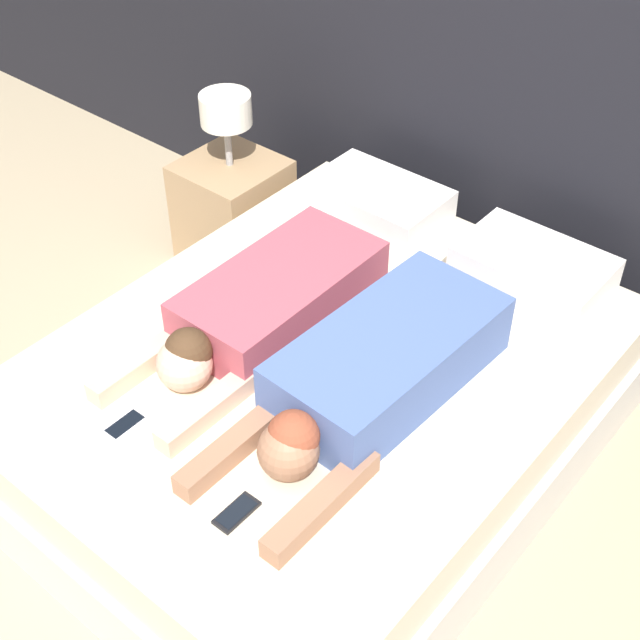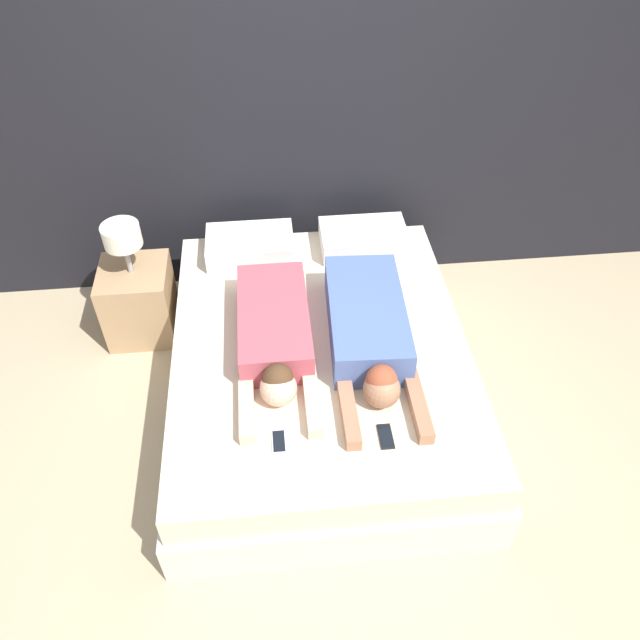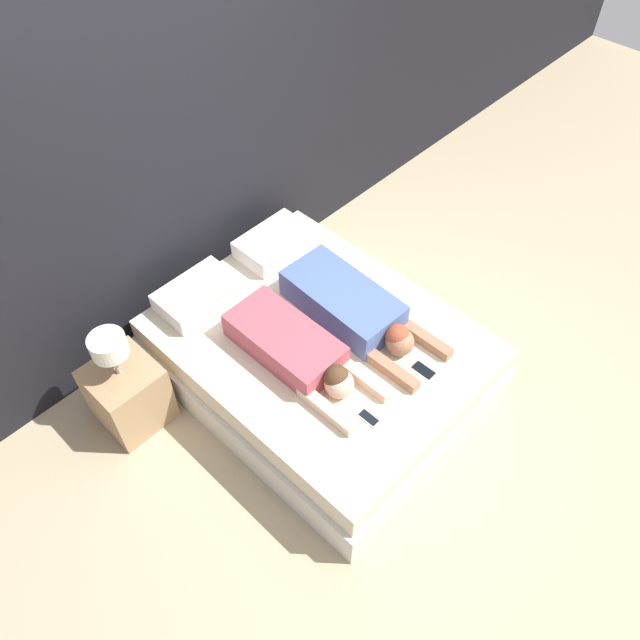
{
  "view_description": "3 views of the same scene",
  "coord_description": "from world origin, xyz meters",
  "px_view_note": "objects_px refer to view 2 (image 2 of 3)",
  "views": [
    {
      "loc": [
        1.38,
        -1.66,
        2.45
      ],
      "look_at": [
        0.0,
        0.0,
        0.61
      ],
      "focal_mm": 50.0,
      "sensor_mm": 36.0,
      "label": 1
    },
    {
      "loc": [
        -0.23,
        -2.29,
        2.81
      ],
      "look_at": [
        0.0,
        0.0,
        0.61
      ],
      "focal_mm": 35.0,
      "sensor_mm": 36.0,
      "label": 2
    },
    {
      "loc": [
        -1.8,
        -1.72,
        3.52
      ],
      "look_at": [
        0.0,
        0.0,
        0.61
      ],
      "focal_mm": 35.0,
      "sensor_mm": 36.0,
      "label": 3
    }
  ],
  "objects_px": {
    "pillow_head_right": "(363,239)",
    "bed": "(320,370)",
    "person_right": "(369,330)",
    "nightstand": "(138,297)",
    "pillow_head_left": "(250,246)",
    "cell_phone_right": "(386,436)",
    "person_left": "(275,335)",
    "cell_phone_left": "(279,442)"
  },
  "relations": [
    {
      "from": "person_left",
      "to": "cell_phone_left",
      "type": "bearing_deg",
      "value": -91.39
    },
    {
      "from": "pillow_head_right",
      "to": "nightstand",
      "type": "relative_size",
      "value": 0.65
    },
    {
      "from": "bed",
      "to": "pillow_head_right",
      "type": "height_order",
      "value": "pillow_head_right"
    },
    {
      "from": "bed",
      "to": "person_right",
      "type": "bearing_deg",
      "value": -10.36
    },
    {
      "from": "cell_phone_right",
      "to": "nightstand",
      "type": "xyz_separation_m",
      "value": [
        -1.29,
        1.3,
        -0.19
      ]
    },
    {
      "from": "bed",
      "to": "pillow_head_left",
      "type": "distance_m",
      "value": 0.9
    },
    {
      "from": "pillow_head_left",
      "to": "cell_phone_right",
      "type": "xyz_separation_m",
      "value": [
        0.58,
        -1.42,
        -0.06
      ]
    },
    {
      "from": "cell_phone_left",
      "to": "nightstand",
      "type": "xyz_separation_m",
      "value": [
        -0.8,
        1.28,
        -0.19
      ]
    },
    {
      "from": "nightstand",
      "to": "pillow_head_right",
      "type": "bearing_deg",
      "value": 4.75
    },
    {
      "from": "bed",
      "to": "pillow_head_right",
      "type": "relative_size",
      "value": 3.84
    },
    {
      "from": "cell_phone_right",
      "to": "nightstand",
      "type": "distance_m",
      "value": 1.84
    },
    {
      "from": "person_left",
      "to": "person_right",
      "type": "relative_size",
      "value": 0.93
    },
    {
      "from": "bed",
      "to": "cell_phone_left",
      "type": "xyz_separation_m",
      "value": [
        -0.25,
        -0.62,
        0.24
      ]
    },
    {
      "from": "bed",
      "to": "pillow_head_left",
      "type": "relative_size",
      "value": 3.84
    },
    {
      "from": "pillow_head_right",
      "to": "person_right",
      "type": "relative_size",
      "value": 0.45
    },
    {
      "from": "person_left",
      "to": "cell_phone_left",
      "type": "distance_m",
      "value": 0.61
    },
    {
      "from": "person_left",
      "to": "pillow_head_right",
      "type": "bearing_deg",
      "value": 53.92
    },
    {
      "from": "pillow_head_left",
      "to": "person_right",
      "type": "xyz_separation_m",
      "value": [
        0.59,
        -0.82,
        0.03
      ]
    },
    {
      "from": "bed",
      "to": "cell_phone_right",
      "type": "xyz_separation_m",
      "value": [
        0.24,
        -0.64,
        0.24
      ]
    },
    {
      "from": "bed",
      "to": "cell_phone_left",
      "type": "distance_m",
      "value": 0.71
    },
    {
      "from": "bed",
      "to": "pillow_head_right",
      "type": "distance_m",
      "value": 0.9
    },
    {
      "from": "cell_phone_right",
      "to": "pillow_head_right",
      "type": "bearing_deg",
      "value": 85.53
    },
    {
      "from": "bed",
      "to": "nightstand",
      "type": "height_order",
      "value": "nightstand"
    },
    {
      "from": "person_right",
      "to": "nightstand",
      "type": "distance_m",
      "value": 1.51
    },
    {
      "from": "person_right",
      "to": "nightstand",
      "type": "xyz_separation_m",
      "value": [
        -1.3,
        0.71,
        -0.28
      ]
    },
    {
      "from": "pillow_head_right",
      "to": "nightstand",
      "type": "bearing_deg",
      "value": -175.25
    },
    {
      "from": "pillow_head_right",
      "to": "cell_phone_left",
      "type": "distance_m",
      "value": 1.52
    },
    {
      "from": "person_right",
      "to": "cell_phone_right",
      "type": "height_order",
      "value": "person_right"
    },
    {
      "from": "person_left",
      "to": "person_right",
      "type": "height_order",
      "value": "person_right"
    },
    {
      "from": "pillow_head_right",
      "to": "cell_phone_left",
      "type": "height_order",
      "value": "pillow_head_right"
    },
    {
      "from": "bed",
      "to": "cell_phone_right",
      "type": "height_order",
      "value": "cell_phone_right"
    },
    {
      "from": "bed",
      "to": "pillow_head_left",
      "type": "height_order",
      "value": "pillow_head_left"
    },
    {
      "from": "person_left",
      "to": "person_right",
      "type": "distance_m",
      "value": 0.48
    },
    {
      "from": "bed",
      "to": "nightstand",
      "type": "relative_size",
      "value": 2.5
    },
    {
      "from": "bed",
      "to": "cell_phone_left",
      "type": "height_order",
      "value": "cell_phone_left"
    },
    {
      "from": "pillow_head_left",
      "to": "pillow_head_right",
      "type": "xyz_separation_m",
      "value": [
        0.69,
        0.0,
        0.0
      ]
    },
    {
      "from": "pillow_head_right",
      "to": "person_left",
      "type": "relative_size",
      "value": 0.49
    },
    {
      "from": "pillow_head_right",
      "to": "bed",
      "type": "bearing_deg",
      "value": -114.05
    },
    {
      "from": "pillow_head_left",
      "to": "nightstand",
      "type": "height_order",
      "value": "nightstand"
    },
    {
      "from": "pillow_head_left",
      "to": "cell_phone_right",
      "type": "height_order",
      "value": "pillow_head_left"
    },
    {
      "from": "person_left",
      "to": "pillow_head_left",
      "type": "bearing_deg",
      "value": 97.93
    },
    {
      "from": "pillow_head_left",
      "to": "cell_phone_left",
      "type": "height_order",
      "value": "pillow_head_left"
    }
  ]
}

